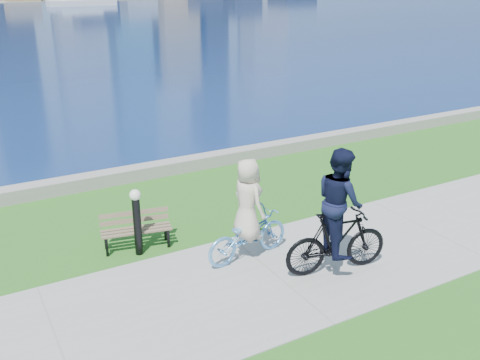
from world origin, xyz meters
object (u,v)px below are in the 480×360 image
object	(u,v)px
park_bench	(136,227)
cyclist_man	(338,222)
bollard_lamp	(137,218)
cyclist_woman	(248,222)

from	to	relation	value
park_bench	cyclist_man	distance (m)	4.12
bollard_lamp	cyclist_woman	distance (m)	2.20
cyclist_man	cyclist_woman	bearing A→B (deg)	54.77
park_bench	cyclist_woman	world-z (taller)	cyclist_woman
bollard_lamp	cyclist_woman	bearing A→B (deg)	-33.83
cyclist_woman	cyclist_man	distance (m)	1.75
bollard_lamp	cyclist_man	size ratio (longest dim) A/B	0.57
park_bench	cyclist_woman	size ratio (longest dim) A/B	0.72
cyclist_woman	cyclist_man	xyz separation A→B (m)	(1.19, -1.26, 0.26)
park_bench	cyclist_woman	xyz separation A→B (m)	(1.76, -1.55, 0.34)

